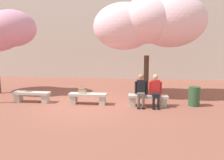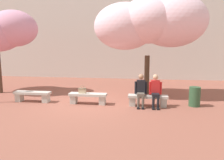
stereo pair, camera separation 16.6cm
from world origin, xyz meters
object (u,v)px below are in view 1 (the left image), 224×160
cherry_tree_main (149,23)px  person_seated_left (141,89)px  stone_bench_west_end (32,95)px  stone_bench_near_west (88,97)px  stone_bench_center (148,99)px  trash_bin (194,96)px  handbag (82,90)px  person_seated_right (156,89)px

cherry_tree_main → person_seated_left: bearing=-99.8°
stone_bench_west_end → stone_bench_near_west: 2.46m
stone_bench_center → stone_bench_near_west: bearing=180.0°
stone_bench_center → cherry_tree_main: 3.71m
stone_bench_near_west → stone_bench_center: same height
stone_bench_near_west → cherry_tree_main: cherry_tree_main is taller
stone_bench_near_west → trash_bin: size_ratio=2.01×
stone_bench_west_end → stone_bench_center: size_ratio=1.00×
stone_bench_west_end → handbag: bearing=-0.5°
person_seated_left → person_seated_right: same height
person_seated_right → trash_bin: 1.63m
person_seated_right → stone_bench_center: bearing=169.3°
person_seated_right → stone_bench_west_end: bearing=179.4°
cherry_tree_main → trash_bin: 3.92m
trash_bin → stone_bench_west_end: bearing=-177.7°
stone_bench_near_west → person_seated_left: bearing=-1.4°
stone_bench_center → person_seated_right: size_ratio=1.21×
cherry_tree_main → person_seated_right: bearing=-83.5°
stone_bench_near_west → trash_bin: bearing=3.7°
stone_bench_west_end → person_seated_right: 5.22m
person_seated_left → cherry_tree_main: 3.42m
stone_bench_west_end → handbag: size_ratio=4.62×
stone_bench_near_west → handbag: (-0.23, -0.02, 0.28)m
stone_bench_near_west → trash_bin: trash_bin is taller
stone_bench_near_west → person_seated_left: 2.22m
stone_bench_center → cherry_tree_main: cherry_tree_main is taller
stone_bench_center → trash_bin: trash_bin is taller
cherry_tree_main → trash_bin: size_ratio=6.70×
stone_bench_west_end → person_seated_left: 4.66m
stone_bench_west_end → trash_bin: trash_bin is taller
cherry_tree_main → stone_bench_west_end: bearing=-158.8°
stone_bench_west_end → stone_bench_near_west: (2.46, 0.00, 0.00)m
handbag → stone_bench_west_end: bearing=179.5°
person_seated_right → stone_bench_near_west: bearing=178.9°
stone_bench_west_end → person_seated_right: (5.21, -0.05, 0.40)m
person_seated_left → stone_bench_west_end: bearing=179.3°
person_seated_left → trash_bin: 2.18m
stone_bench_west_end → person_seated_left: (4.64, -0.05, 0.40)m
person_seated_right → handbag: 2.98m
stone_bench_near_west → person_seated_right: 2.78m
stone_bench_west_end → person_seated_left: size_ratio=1.21×
person_seated_right → trash_bin: bearing=11.9°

